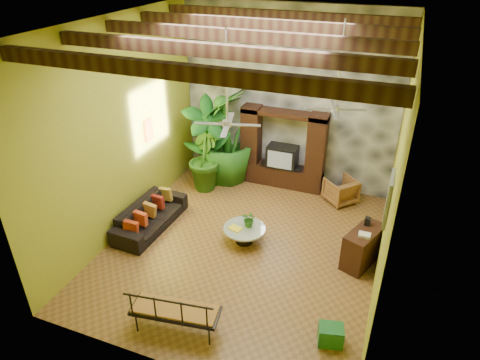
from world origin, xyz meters
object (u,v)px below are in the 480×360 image
at_px(ceiling_fan_back, 336,99).
at_px(iron_bench, 173,310).
at_px(entertainment_center, 282,155).
at_px(wicker_armchair, 341,190).
at_px(side_console, 363,247).
at_px(tall_plant_c, 227,136).
at_px(coffee_table, 244,233).
at_px(sofa, 150,216).
at_px(tall_plant_a, 208,143).
at_px(ceiling_fan_front, 227,113).
at_px(tall_plant_b, 204,157).
at_px(green_bin, 331,335).

bearing_deg(ceiling_fan_back, iron_bench, -114.92).
distance_m(entertainment_center, wicker_armchair, 1.91).
distance_m(entertainment_center, side_console, 3.87).
distance_m(tall_plant_c, coffee_table, 3.37).
xyz_separation_m(sofa, tall_plant_a, (0.45, 2.53, 0.98)).
bearing_deg(wicker_armchair, ceiling_fan_front, 11.39).
bearing_deg(iron_bench, entertainment_center, 79.07).
distance_m(entertainment_center, ceiling_fan_back, 3.50).
bearing_deg(side_console, tall_plant_b, -179.94).
relative_size(ceiling_fan_front, ceiling_fan_back, 1.00).
height_order(tall_plant_b, iron_bench, tall_plant_b).
bearing_deg(ceiling_fan_front, coffee_table, 73.40).
relative_size(entertainment_center, sofa, 1.08).
xyz_separation_m(tall_plant_a, iron_bench, (1.71, -5.25, -0.78)).
distance_m(entertainment_center, iron_bench, 6.00).
xyz_separation_m(sofa, tall_plant_c, (0.83, 3.01, 1.07)).
bearing_deg(tall_plant_b, side_console, -21.29).
relative_size(tall_plant_c, green_bin, 6.44).
height_order(entertainment_center, tall_plant_b, entertainment_center).
bearing_deg(sofa, green_bin, -109.22).
xyz_separation_m(ceiling_fan_back, sofa, (-4.04, -1.32, -3.08)).
distance_m(ceiling_fan_front, tall_plant_b, 4.00).
height_order(wicker_armchair, tall_plant_a, tall_plant_a).
relative_size(tall_plant_b, green_bin, 4.46).
bearing_deg(sofa, iron_bench, -138.97).
distance_m(wicker_armchair, tall_plant_b, 3.91).
xyz_separation_m(ceiling_fan_back, coffee_table, (-1.64, -1.05, -3.15)).
height_order(tall_plant_a, side_console, tall_plant_a).
height_order(iron_bench, green_bin, iron_bench).
xyz_separation_m(tall_plant_c, side_console, (4.26, -2.52, -0.97)).
height_order(ceiling_fan_front, tall_plant_c, ceiling_fan_front).
xyz_separation_m(tall_plant_b, iron_bench, (1.75, -5.03, -0.44)).
bearing_deg(wicker_armchair, green_bin, 50.78).
bearing_deg(coffee_table, ceiling_fan_back, 32.76).
distance_m(ceiling_fan_back, coffee_table, 3.70).
height_order(ceiling_fan_back, sofa, ceiling_fan_back).
relative_size(tall_plant_a, tall_plant_c, 0.93).
height_order(ceiling_fan_back, green_bin, ceiling_fan_back).
bearing_deg(ceiling_fan_front, tall_plant_c, 113.23).
xyz_separation_m(ceiling_fan_front, iron_bench, (-0.08, -2.44, -2.87)).
bearing_deg(tall_plant_c, iron_bench, -76.87).
bearing_deg(entertainment_center, tall_plant_c, -171.46).
distance_m(entertainment_center, green_bin, 5.79).
distance_m(ceiling_fan_front, coffee_table, 3.20).
height_order(ceiling_fan_front, tall_plant_a, ceiling_fan_front).
bearing_deg(green_bin, ceiling_fan_front, 147.67).
bearing_deg(entertainment_center, tall_plant_b, -155.11).
bearing_deg(tall_plant_c, side_console, -30.62).
bearing_deg(tall_plant_c, wicker_armchair, -1.75).
bearing_deg(ceiling_fan_back, sofa, -161.93).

